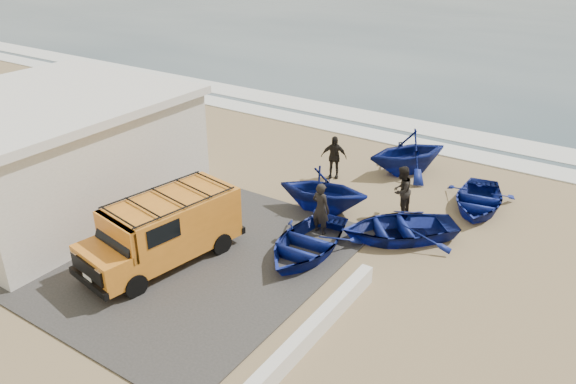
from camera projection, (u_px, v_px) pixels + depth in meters
The scene contains 16 objects.
ground at pixel (239, 235), 19.81m from camera, with size 160.00×160.00×0.00m, color #967D57.
slab at pixel (157, 243), 19.30m from camera, with size 12.00×10.00×0.05m, color #403D3B.
ocean at pixel (554, 22), 61.76m from camera, with size 180.00×88.00×0.01m, color #385166.
surf_line at pixel (384, 137), 28.79m from camera, with size 180.00×1.60×0.06m, color white.
surf_wash at pixel (403, 124), 30.67m from camera, with size 180.00×2.20×0.04m, color white.
building at pixel (47, 152), 21.13m from camera, with size 8.40×9.40×4.30m.
parapet at pixel (317, 326), 14.95m from camera, with size 0.35×6.00×0.55m, color silver.
van at pixel (165, 228), 17.84m from camera, with size 2.89×5.48×2.23m.
boat_near_left at pixel (306, 242), 18.55m from camera, with size 2.91×4.07×0.84m, color navy.
boat_near_right at pixel (399, 228), 19.46m from camera, with size 2.88×4.03×0.83m, color navy.
boat_mid_left at pixel (323, 189), 21.12m from camera, with size 2.94×3.41×1.80m, color navy.
boat_mid_right at pixel (478, 200), 21.50m from camera, with size 2.63×3.69×0.76m, color navy.
boat_far_left at pixel (408, 151), 24.38m from camera, with size 3.22×3.74×1.97m, color navy.
fisherman_front at pixel (321, 209), 19.51m from camera, with size 0.71×0.47×1.95m, color black.
fisherman_middle at pixel (401, 190), 20.93m from camera, with size 0.92×0.72×1.90m, color black.
fisherman_back at pixel (334, 157), 23.93m from camera, with size 1.10×0.46×1.88m, color black.
Camera 1 is at (10.98, -13.33, 9.99)m, focal length 35.00 mm.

